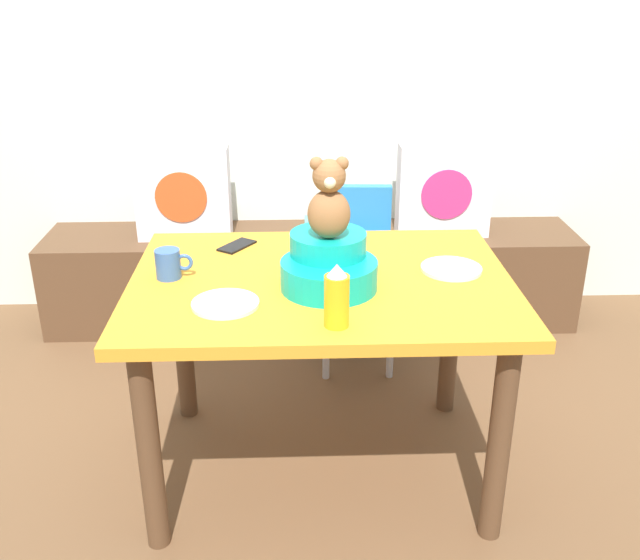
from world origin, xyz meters
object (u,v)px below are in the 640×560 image
at_px(book_stack, 325,227).
at_px(cell_phone, 237,246).
at_px(dining_table, 321,309).
at_px(infant_seat_teal, 329,264).
at_px(dinner_plate_far, 225,304).
at_px(highchair, 357,254).
at_px(dinner_plate_near, 451,269).
at_px(coffee_mug, 169,264).
at_px(pillow_floral_right, 444,190).
at_px(teddy_bear, 329,200).
at_px(pillow_floral_left, 183,193).
at_px(ketchup_bottle, 337,297).

xyz_separation_m(book_stack, cell_phone, (-0.36, -0.90, 0.25)).
relative_size(dining_table, infant_seat_teal, 3.70).
relative_size(book_stack, dinner_plate_far, 1.00).
distance_m(book_stack, dinner_plate_far, 1.46).
xyz_separation_m(highchair, dinner_plate_near, (0.25, -0.71, 0.22)).
distance_m(coffee_mug, dinner_plate_far, 0.29).
xyz_separation_m(pillow_floral_right, highchair, (-0.45, -0.42, -0.16)).
relative_size(pillow_floral_right, infant_seat_teal, 1.33).
relative_size(teddy_bear, cell_phone, 1.74).
distance_m(pillow_floral_left, teddy_bear, 1.43).
bearing_deg(teddy_bear, pillow_floral_right, 63.70).
distance_m(pillow_floral_right, infant_seat_teal, 1.38).
xyz_separation_m(pillow_floral_right, cell_phone, (-0.92, -0.88, 0.06)).
height_order(dining_table, teddy_bear, teddy_bear).
height_order(ketchup_bottle, dinner_plate_near, ketchup_bottle).
relative_size(pillow_floral_right, coffee_mug, 3.67).
relative_size(pillow_floral_right, teddy_bear, 1.76).
xyz_separation_m(pillow_floral_left, highchair, (0.79, -0.42, -0.16)).
xyz_separation_m(ketchup_bottle, dinner_plate_near, (0.40, 0.38, -0.08)).
bearing_deg(infant_seat_teal, coffee_mug, 170.88).
xyz_separation_m(teddy_bear, dinner_plate_near, (0.41, 0.11, -0.27)).
relative_size(dinner_plate_far, cell_phone, 1.39).
bearing_deg(cell_phone, dinner_plate_near, -164.06).
distance_m(pillow_floral_right, dinner_plate_far, 1.65).
bearing_deg(dinner_plate_near, book_stack, 107.67).
xyz_separation_m(highchair, infant_seat_teal, (-0.16, -0.82, 0.29)).
relative_size(teddy_bear, dinner_plate_near, 1.25).
height_order(pillow_floral_left, infant_seat_teal, same).
bearing_deg(highchair, coffee_mug, -132.25).
bearing_deg(ketchup_bottle, infant_seat_teal, 91.81).
distance_m(pillow_floral_left, ketchup_bottle, 1.65).
bearing_deg(infant_seat_teal, teddy_bear, -90.00).
distance_m(pillow_floral_left, book_stack, 0.70).
distance_m(dinner_plate_near, cell_phone, 0.76).
bearing_deg(dining_table, cell_phone, 134.68).
relative_size(pillow_floral_left, infant_seat_teal, 1.33).
bearing_deg(pillow_floral_right, dinner_plate_far, -123.96).
bearing_deg(cell_phone, dinner_plate_far, 124.59).
relative_size(highchair, cell_phone, 5.49).
distance_m(infant_seat_teal, ketchup_bottle, 0.28).
distance_m(highchair, coffee_mug, 1.03).
bearing_deg(book_stack, infant_seat_teal, -92.03).
distance_m(teddy_bear, dinner_plate_near, 0.50).
relative_size(highchair, infant_seat_teal, 2.39).
bearing_deg(coffee_mug, cell_phone, 54.20).
distance_m(highchair, cell_phone, 0.70).
height_order(infant_seat_teal, teddy_bear, teddy_bear).
bearing_deg(dinner_plate_near, highchair, 109.10).
bearing_deg(dinner_plate_near, coffee_mug, -178.27).
relative_size(pillow_floral_right, dinner_plate_far, 2.20).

